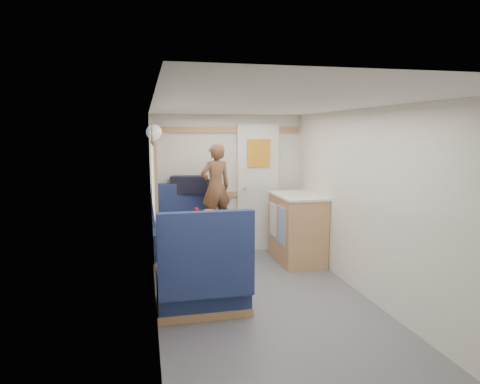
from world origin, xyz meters
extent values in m
plane|color=#515156|center=(0.00, 0.00, 0.00)|extent=(4.50, 4.50, 0.00)
plane|color=silver|center=(0.00, 0.00, 2.00)|extent=(4.50, 4.50, 0.00)
cube|color=silver|center=(0.00, 2.25, 1.00)|extent=(2.20, 0.02, 2.00)
cube|color=silver|center=(-1.10, 0.00, 1.00)|extent=(0.02, 4.50, 2.00)
cube|color=silver|center=(1.10, 0.00, 1.00)|extent=(0.02, 4.50, 2.00)
cube|color=#AA794D|center=(0.00, 2.23, 0.85)|extent=(2.15, 0.02, 0.08)
cube|color=#AA794D|center=(0.00, 2.23, 1.78)|extent=(2.15, 0.02, 0.08)
cube|color=#AAB297|center=(-1.08, 1.00, 1.25)|extent=(0.04, 1.30, 0.72)
cube|color=white|center=(0.45, 2.22, 0.93)|extent=(0.62, 0.04, 1.86)
cube|color=orange|center=(0.45, 2.19, 1.45)|extent=(0.34, 0.03, 0.40)
cylinder|color=silver|center=(0.23, 2.17, 0.95)|extent=(0.04, 0.10, 0.04)
cube|color=white|center=(-0.65, 1.00, 0.70)|extent=(0.62, 0.92, 0.04)
cylinder|color=silver|center=(-0.65, 1.00, 0.35)|extent=(0.08, 0.08, 0.66)
cylinder|color=silver|center=(-0.65, 1.00, 0.01)|extent=(0.36, 0.36, 0.03)
cube|color=#17264C|center=(-0.65, 1.80, 0.23)|extent=(0.88, 0.50, 0.45)
cube|color=#17264C|center=(-0.65, 2.08, 0.65)|extent=(0.88, 0.10, 0.80)
cube|color=#AA794D|center=(-0.65, 1.80, 0.04)|extent=(0.90, 0.52, 0.08)
cube|color=#17264C|center=(-0.65, 0.20, 0.23)|extent=(0.88, 0.50, 0.45)
cube|color=#17264C|center=(-0.65, -0.08, 0.65)|extent=(0.88, 0.10, 0.80)
cube|color=#AA794D|center=(-0.65, 0.20, 0.04)|extent=(0.90, 0.52, 0.08)
cube|color=#AA794D|center=(-0.65, 2.12, 0.88)|extent=(0.90, 0.14, 0.04)
sphere|color=white|center=(-1.04, 1.85, 1.75)|extent=(0.20, 0.20, 0.20)
cube|color=#AA794D|center=(0.82, 1.55, 0.45)|extent=(0.54, 0.90, 0.90)
cube|color=silver|center=(0.82, 1.55, 0.91)|extent=(0.56, 0.92, 0.03)
cube|color=#5972B2|center=(0.54, 1.37, 0.55)|extent=(0.01, 0.30, 0.48)
cube|color=silver|center=(0.54, 1.73, 0.55)|extent=(0.01, 0.28, 0.44)
imported|color=brown|center=(-0.26, 1.72, 1.03)|extent=(0.48, 0.39, 1.16)
cube|color=black|center=(-0.57, 2.12, 1.02)|extent=(0.54, 0.33, 0.24)
cube|color=silver|center=(-0.61, 0.75, 0.73)|extent=(0.26, 0.33, 0.02)
sphere|color=orange|center=(-0.43, 0.73, 0.77)|extent=(0.07, 0.07, 0.07)
cube|color=#EDDD88|center=(-0.64, 0.80, 0.76)|extent=(0.11, 0.09, 0.03)
cylinder|color=white|center=(-0.61, 1.05, 0.72)|extent=(0.06, 0.06, 0.01)
cylinder|color=white|center=(-0.61, 1.05, 0.78)|extent=(0.01, 0.01, 0.10)
sphere|color=#420713|center=(-0.61, 1.05, 0.85)|extent=(0.08, 0.08, 0.08)
cylinder|color=white|center=(-0.81, 0.62, 0.77)|extent=(0.06, 0.06, 0.10)
cylinder|color=#875613|center=(-0.51, 1.14, 0.77)|extent=(0.07, 0.07, 0.11)
cylinder|color=black|center=(-0.56, 0.94, 0.76)|extent=(0.03, 0.03, 0.09)
cylinder|color=white|center=(-0.71, 1.03, 0.76)|extent=(0.03, 0.03, 0.08)
cube|color=olive|center=(-0.43, 1.22, 0.77)|extent=(0.15, 0.23, 0.09)
camera|label=1|loc=(-1.18, -3.81, 1.76)|focal=32.00mm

